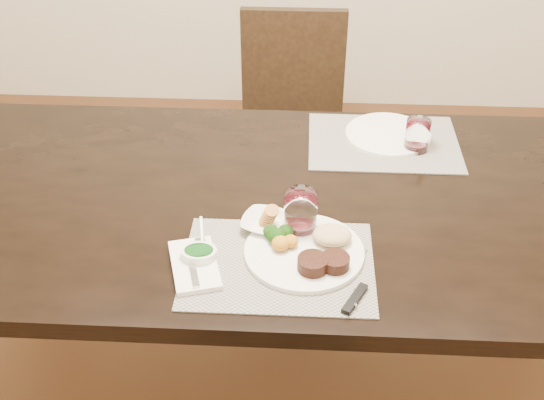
# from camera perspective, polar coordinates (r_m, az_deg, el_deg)

# --- Properties ---
(ground_plane) EXTENTS (4.50, 4.50, 0.00)m
(ground_plane) POSITION_cam_1_polar(r_m,az_deg,el_deg) (2.39, 0.77, -14.58)
(ground_plane) COLOR #4A2B18
(ground_plane) RESTS_ON ground
(dining_table) EXTENTS (2.00, 1.00, 0.75)m
(dining_table) POSITION_cam_1_polar(r_m,az_deg,el_deg) (1.92, 0.92, -1.78)
(dining_table) COLOR black
(dining_table) RESTS_ON ground
(chair_far) EXTENTS (0.42, 0.42, 0.90)m
(chair_far) POSITION_cam_1_polar(r_m,az_deg,el_deg) (2.80, 1.66, 7.25)
(chair_far) COLOR black
(chair_far) RESTS_ON ground
(placemat_near) EXTENTS (0.46, 0.34, 0.00)m
(placemat_near) POSITION_cam_1_polar(r_m,az_deg,el_deg) (1.65, 0.53, -5.43)
(placemat_near) COLOR gray
(placemat_near) RESTS_ON dining_table
(placemat_far) EXTENTS (0.46, 0.34, 0.00)m
(placemat_far) POSITION_cam_1_polar(r_m,az_deg,el_deg) (2.14, 9.31, 4.78)
(placemat_far) COLOR gray
(placemat_far) RESTS_ON dining_table
(dinner_plate) EXTENTS (0.29, 0.29, 0.05)m
(dinner_plate) POSITION_cam_1_polar(r_m,az_deg,el_deg) (1.67, 3.19, -4.17)
(dinner_plate) COLOR white
(dinner_plate) RESTS_ON placemat_near
(napkin_fork) EXTENTS (0.15, 0.21, 0.02)m
(napkin_fork) POSITION_cam_1_polar(r_m,az_deg,el_deg) (1.65, -6.50, -5.40)
(napkin_fork) COLOR white
(napkin_fork) RESTS_ON placemat_near
(steak_knife) EXTENTS (0.08, 0.23, 0.01)m
(steak_knife) POSITION_cam_1_polar(r_m,az_deg,el_deg) (1.59, 6.90, -7.52)
(steak_knife) COLOR silver
(steak_knife) RESTS_ON placemat_near
(cracker_bowl) EXTENTS (0.15, 0.15, 0.05)m
(cracker_bowl) POSITION_cam_1_polar(r_m,az_deg,el_deg) (1.75, -0.54, -1.91)
(cracker_bowl) COLOR white
(cracker_bowl) RESTS_ON placemat_near
(sauce_ramekin) EXTENTS (0.09, 0.13, 0.07)m
(sauce_ramekin) POSITION_cam_1_polar(r_m,az_deg,el_deg) (1.66, -6.12, -4.56)
(sauce_ramekin) COLOR white
(sauce_ramekin) RESTS_ON placemat_near
(wine_glass_near) EXTENTS (0.08, 0.08, 0.12)m
(wine_glass_near) POSITION_cam_1_polar(r_m,az_deg,el_deg) (1.72, 2.40, -1.24)
(wine_glass_near) COLOR white
(wine_glass_near) RESTS_ON placemat_near
(far_plate) EXTENTS (0.27, 0.27, 0.01)m
(far_plate) POSITION_cam_1_polar(r_m,az_deg,el_deg) (2.17, 9.68, 5.43)
(far_plate) COLOR white
(far_plate) RESTS_ON placemat_far
(wine_glass_far) EXTENTS (0.07, 0.07, 0.10)m
(wine_glass_far) POSITION_cam_1_polar(r_m,az_deg,el_deg) (2.10, 12.03, 5.19)
(wine_glass_far) COLOR white
(wine_glass_far) RESTS_ON placemat_far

